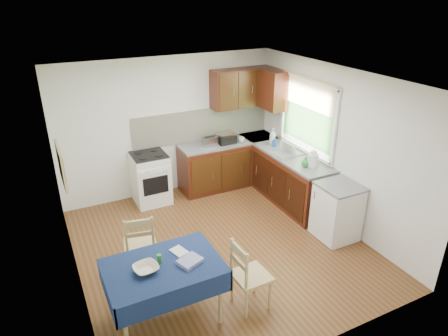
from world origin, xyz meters
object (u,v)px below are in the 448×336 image
toaster (210,141)px  kettle (313,159)px  chair_near (248,274)px  dish_rack (287,153)px  chair_far (140,243)px  sandwich_press (226,138)px  dining_table (164,273)px

toaster → kettle: kettle is taller
chair_near → dish_rack: (1.93, 2.03, 0.44)m
chair_far → chair_near: chair_far is taller
chair_near → toaster: size_ratio=3.58×
sandwich_press → chair_near: bearing=-100.5°
dining_table → kettle: bearing=18.5°
sandwich_press → dish_rack: (0.71, -0.97, -0.07)m
chair_far → sandwich_press: sandwich_press is taller
chair_near → chair_far: bearing=37.4°
dining_table → sandwich_press: sandwich_press is taller
dining_table → sandwich_press: 3.51m
chair_far → kettle: size_ratio=3.22×
dining_table → sandwich_press: (2.16, 2.75, 0.33)m
sandwich_press → kettle: 1.77m
toaster → kettle: size_ratio=0.89×
sandwich_press → dish_rack: 1.20m
chair_near → toaster: 3.14m
sandwich_press → dish_rack: dish_rack is taller
dining_table → toaster: 3.30m
toaster → sandwich_press: toaster is taller
toaster → dish_rack: size_ratio=0.56×
toaster → sandwich_press: 0.34m
chair_near → kettle: bearing=-56.9°
chair_near → dining_table: bearing=73.3°
dining_table → sandwich_press: bearing=48.8°
dining_table → chair_near: (0.94, -0.24, -0.18)m
chair_near → sandwich_press: bearing=-24.3°
dish_rack → kettle: bearing=-105.3°
chair_far → kettle: (2.95, 0.24, 0.53)m
dining_table → chair_near: chair_near is taller
toaster → sandwich_press: size_ratio=0.78×
dish_rack → sandwich_press: bearing=106.0°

